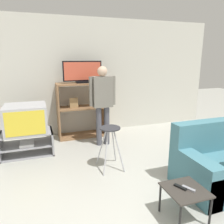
% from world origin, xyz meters
% --- Properties ---
extents(wall_back, '(6.40, 0.06, 2.60)m').
position_xyz_m(wall_back, '(0.00, 3.96, 1.30)').
color(wall_back, beige).
rests_on(wall_back, ground_plane).
extents(tv_stand, '(0.91, 0.53, 0.43)m').
position_xyz_m(tv_stand, '(-1.30, 3.03, 0.21)').
color(tv_stand, '#939399').
rests_on(tv_stand, ground_plane).
extents(television_main, '(0.71, 0.65, 0.50)m').
position_xyz_m(television_main, '(-1.28, 3.04, 0.67)').
color(television_main, '#B2B2B7').
rests_on(television_main, tv_stand).
extents(media_shelf, '(1.08, 0.45, 1.21)m').
position_xyz_m(media_shelf, '(-0.14, 3.66, 0.62)').
color(media_shelf, '#8E6642').
rests_on(media_shelf, ground_plane).
extents(television_flat, '(0.83, 0.20, 0.46)m').
position_xyz_m(television_flat, '(-0.11, 3.64, 1.43)').
color(television_flat, black).
rests_on(television_flat, media_shelf).
extents(folding_stool, '(0.36, 0.43, 0.69)m').
position_xyz_m(folding_stool, '(-0.02, 2.05, 0.54)').
color(folding_stool, '#B7B7BC').
rests_on(folding_stool, ground_plane).
extents(snack_table, '(0.42, 0.42, 0.37)m').
position_xyz_m(snack_table, '(0.38, 0.69, 0.32)').
color(snack_table, '#38332D').
rests_on(snack_table, ground_plane).
extents(remote_control_black, '(0.09, 0.15, 0.02)m').
position_xyz_m(remote_control_black, '(0.34, 0.73, 0.38)').
color(remote_control_black, black).
rests_on(remote_control_black, snack_table).
extents(remote_control_white, '(0.10, 0.15, 0.02)m').
position_xyz_m(remote_control_white, '(0.41, 0.68, 0.38)').
color(remote_control_white, gray).
rests_on(remote_control_white, snack_table).
extents(person_standing_adult, '(0.53, 0.20, 1.58)m').
position_xyz_m(person_standing_adult, '(0.15, 3.03, 0.96)').
color(person_standing_adult, '#4C4C56').
rests_on(person_standing_adult, ground_plane).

